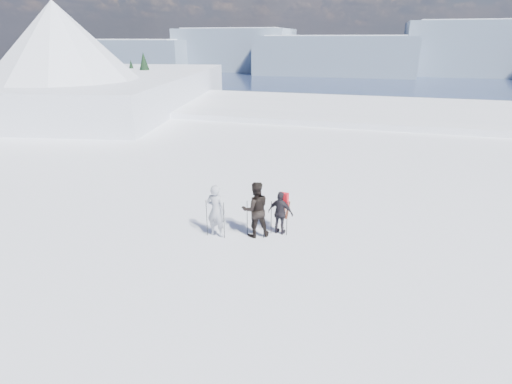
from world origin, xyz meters
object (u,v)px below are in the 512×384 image
at_px(skier_dark, 256,209).
at_px(skier_pack, 281,213).
at_px(skis_loose, 286,210).
at_px(skier_grey, 216,211).

distance_m(skier_dark, skier_pack, 0.92).
bearing_deg(skier_dark, skis_loose, -130.85).
xyz_separation_m(skier_pack, skis_loose, (-0.22, 2.08, -0.77)).
bearing_deg(skier_grey, skier_dark, -157.78).
relative_size(skier_grey, skier_pack, 1.20).
height_order(skier_grey, skier_dark, skier_dark).
height_order(skier_pack, skis_loose, skier_pack).
bearing_deg(skis_loose, skier_grey, -123.69).
height_order(skier_dark, skis_loose, skier_dark).
xyz_separation_m(skier_grey, skier_dark, (1.31, 0.36, 0.05)).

